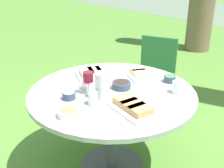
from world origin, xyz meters
TOP-DOWN VIEW (x-y plane):
  - ground_plane at (0.00, 0.00)m, footprint 40.00×40.00m
  - dining_table at (0.00, 0.00)m, footprint 1.34×1.34m
  - chair_near_right at (-0.48, 1.13)m, footprint 0.57×0.56m
  - water_pitcher at (0.05, -0.14)m, footprint 0.12×0.11m
  - wine_glass at (-0.09, -0.16)m, footprint 0.08×0.08m
  - platter_bread_main at (-0.07, 0.39)m, footprint 0.37×0.32m
  - platter_charcuterie at (0.33, -0.11)m, footprint 0.40×0.27m
  - platter_sandwich_side at (-0.34, 0.10)m, footprint 0.37×0.40m
  - bowl_fries at (0.10, -0.49)m, footprint 0.14×0.14m
  - bowl_salad at (0.19, 0.49)m, footprint 0.10×0.10m
  - bowl_olives at (0.01, 0.09)m, footprint 0.15×0.15m
  - bowl_dip_red at (-0.19, -0.12)m, footprint 0.10×0.10m
  - bowl_dip_cream at (-0.11, -0.34)m, footprint 0.10×0.10m
  - cup_water_near at (0.08, -0.26)m, footprint 0.07×0.07m
  - cup_water_far at (0.37, 0.36)m, footprint 0.08×0.08m

SIDE VIEW (x-z plane):
  - ground_plane at x=0.00m, z-range 0.00..0.00m
  - chair_near_right at x=-0.48m, z-range 0.08..0.97m
  - dining_table at x=0.00m, z-range 0.27..1.02m
  - bowl_dip_red at x=-0.19m, z-range 0.76..0.80m
  - platter_bread_main at x=-0.07m, z-range 0.75..0.81m
  - bowl_fries at x=0.10m, z-range 0.76..0.81m
  - platter_charcuterie at x=0.33m, z-range 0.75..0.82m
  - platter_sandwich_side at x=-0.34m, z-range 0.75..0.82m
  - bowl_salad at x=0.19m, z-range 0.76..0.82m
  - bowl_dip_cream at x=-0.11m, z-range 0.76..0.82m
  - bowl_olives at x=0.01m, z-range 0.76..0.82m
  - cup_water_near at x=0.08m, z-range 0.76..0.85m
  - cup_water_far at x=0.37m, z-range 0.76..0.85m
  - water_pitcher at x=0.05m, z-range 0.76..0.96m
  - wine_glass at x=-0.09m, z-range 0.80..0.98m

